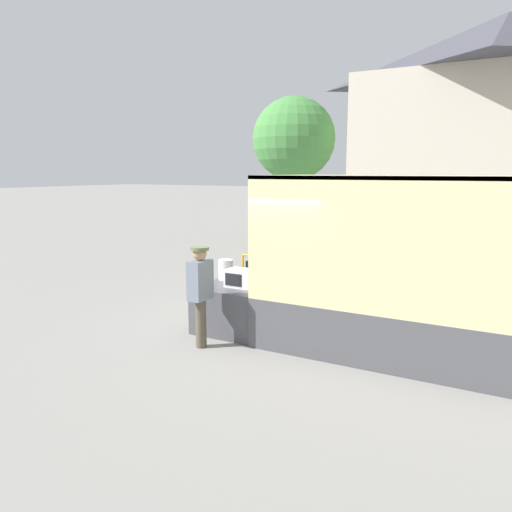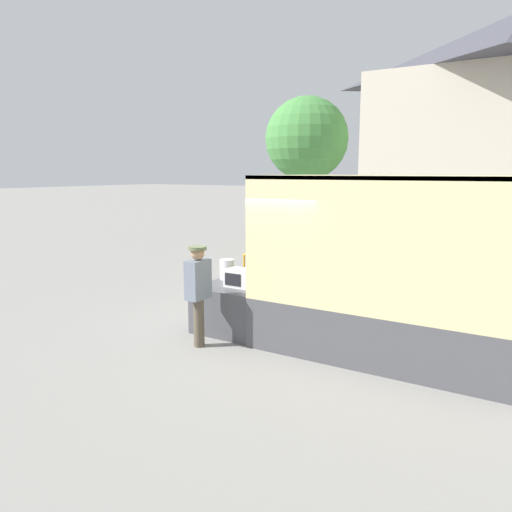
# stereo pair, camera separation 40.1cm
# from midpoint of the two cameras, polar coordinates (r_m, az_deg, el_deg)

# --- Properties ---
(ground_plane) EXTENTS (160.00, 160.00, 0.00)m
(ground_plane) POSITION_cam_midpoint_polar(r_m,az_deg,el_deg) (9.40, 1.22, -8.45)
(ground_plane) COLOR gray
(box_truck) EXTENTS (6.51, 2.13, 2.86)m
(box_truck) POSITION_cam_midpoint_polar(r_m,az_deg,el_deg) (8.14, 25.45, -5.53)
(box_truck) COLOR #B2B2B7
(box_truck) RESTS_ON ground
(tailgate_deck) EXTENTS (1.29, 2.03, 0.85)m
(tailgate_deck) POSITION_cam_midpoint_polar(r_m,az_deg,el_deg) (9.59, -2.18, -5.44)
(tailgate_deck) COLOR #4C4C51
(tailgate_deck) RESTS_ON ground
(microwave) EXTENTS (0.53, 0.38, 0.32)m
(microwave) POSITION_cam_midpoint_polar(r_m,az_deg,el_deg) (9.03, -2.97, -2.55)
(microwave) COLOR white
(microwave) RESTS_ON tailgate_deck
(portable_generator) EXTENTS (0.62, 0.47, 0.50)m
(portable_generator) POSITION_cam_midpoint_polar(r_m,az_deg,el_deg) (9.66, -0.46, -1.56)
(portable_generator) COLOR black
(portable_generator) RESTS_ON tailgate_deck
(orange_bucket) EXTENTS (0.28, 0.28, 0.39)m
(orange_bucket) POSITION_cam_midpoint_polar(r_m,az_deg,el_deg) (9.66, -4.68, -1.57)
(orange_bucket) COLOR silver
(orange_bucket) RESTS_ON tailgate_deck
(worker_person) EXTENTS (0.31, 0.44, 1.71)m
(worker_person) POSITION_cam_midpoint_polar(r_m,az_deg,el_deg) (8.31, -7.77, -3.46)
(worker_person) COLOR brown
(worker_person) RESTS_ON ground
(house_backdrop) EXTENTS (9.67, 7.34, 8.47)m
(house_backdrop) POSITION_cam_midpoint_polar(r_m,az_deg,el_deg) (20.67, 25.61, 12.59)
(house_backdrop) COLOR beige
(house_backdrop) RESTS_ON ground
(street_tree) EXTENTS (3.26, 3.26, 5.82)m
(street_tree) POSITION_cam_midpoint_polar(r_m,az_deg,el_deg) (20.20, 3.77, 13.15)
(street_tree) COLOR brown
(street_tree) RESTS_ON ground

